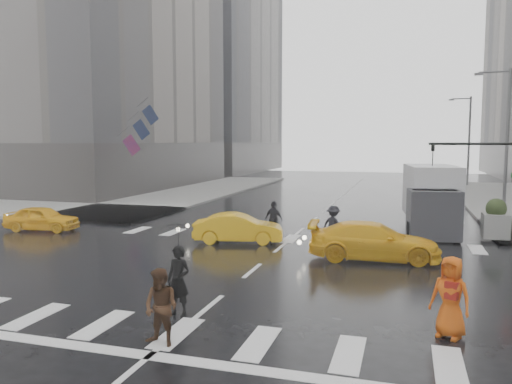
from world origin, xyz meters
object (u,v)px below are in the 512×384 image
(taxi_mid, at_px, (238,228))
(pedestrian_brown, at_px, (161,307))
(box_truck, at_px, (432,197))
(taxi_front, at_px, (42,218))
(pedestrian_orange, at_px, (451,297))
(traffic_signal_pole, at_px, (499,171))

(taxi_mid, bearing_deg, pedestrian_brown, 177.01)
(taxi_mid, xyz_separation_m, box_truck, (8.36, 5.26, 1.10))
(taxi_front, bearing_deg, pedestrian_orange, -123.38)
(traffic_signal_pole, height_order, taxi_front, traffic_signal_pole)
(pedestrian_orange, xyz_separation_m, taxi_front, (-18.69, 8.85, -0.32))
(pedestrian_brown, distance_m, pedestrian_orange, 6.57)
(box_truck, bearing_deg, pedestrian_orange, -97.66)
(pedestrian_brown, bearing_deg, pedestrian_orange, 30.54)
(traffic_signal_pole, bearing_deg, taxi_mid, -162.41)
(pedestrian_brown, relative_size, taxi_front, 0.47)
(pedestrian_orange, bearing_deg, taxi_front, -179.31)
(traffic_signal_pole, relative_size, pedestrian_brown, 2.61)
(pedestrian_orange, relative_size, taxi_front, 0.51)
(pedestrian_orange, xyz_separation_m, taxi_mid, (-8.17, 8.88, -0.30))
(traffic_signal_pole, xyz_separation_m, box_truck, (-2.70, 1.76, -1.46))
(pedestrian_brown, height_order, taxi_front, pedestrian_brown)
(taxi_front, distance_m, box_truck, 19.64)
(pedestrian_orange, bearing_deg, traffic_signal_pole, 102.91)
(taxi_front, bearing_deg, taxi_mid, -97.90)
(taxi_front, bearing_deg, pedestrian_brown, -139.76)
(traffic_signal_pole, bearing_deg, pedestrian_orange, -103.13)
(traffic_signal_pole, relative_size, taxi_mid, 1.14)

